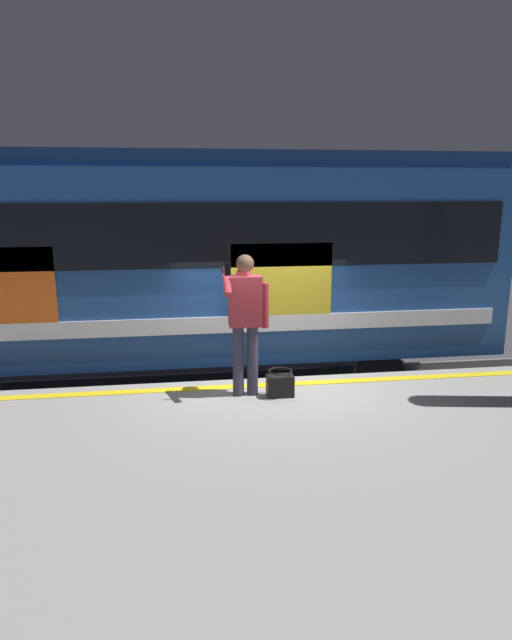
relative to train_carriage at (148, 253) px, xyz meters
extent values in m
plane|color=#3D3D3F|center=(-1.61, 1.97, -2.47)|extent=(26.62, 26.62, 0.00)
cube|color=gray|center=(-1.61, 4.51, -2.00)|extent=(17.75, 5.07, 0.94)
cube|color=yellow|center=(-1.61, 2.27, -1.53)|extent=(17.39, 0.16, 0.01)
cube|color=slate|center=(-1.61, 0.71, -2.39)|extent=(23.07, 0.08, 0.16)
cube|color=slate|center=(-1.61, -0.72, -2.39)|extent=(23.07, 0.08, 0.16)
cube|color=#1E478C|center=(0.00, -0.01, -0.10)|extent=(10.99, 2.87, 2.84)
cube|color=navy|center=(0.00, -0.01, 1.44)|extent=(10.77, 2.64, 0.24)
cube|color=black|center=(0.00, 1.45, 0.39)|extent=(10.44, 0.03, 0.90)
cube|color=silver|center=(0.00, 1.45, -0.88)|extent=(10.44, 0.03, 0.24)
cube|color=gold|center=(-1.92, 1.45, -0.24)|extent=(1.46, 0.02, 1.04)
cylinder|color=black|center=(-3.57, 1.14, -1.89)|extent=(0.84, 0.12, 0.84)
cylinder|color=black|center=(-3.57, -1.16, -1.89)|extent=(0.84, 0.12, 0.84)
cylinder|color=#383347|center=(-1.34, 2.56, -1.08)|extent=(0.14, 0.14, 0.90)
cylinder|color=#383347|center=(-1.16, 2.56, -1.08)|extent=(0.14, 0.14, 0.90)
cube|color=maroon|center=(-1.25, 2.56, -0.32)|extent=(0.40, 0.24, 0.62)
sphere|color=maroon|center=(-1.25, 2.40, -0.03)|extent=(0.20, 0.20, 0.20)
sphere|color=#997051|center=(-1.25, 2.56, 0.14)|extent=(0.22, 0.22, 0.22)
cylinder|color=maroon|center=(-1.50, 2.56, -0.38)|extent=(0.09, 0.09, 0.56)
cylinder|color=maroon|center=(-1.02, 2.64, -0.06)|extent=(0.09, 0.42, 0.33)
cube|color=black|center=(-1.02, 2.74, 0.10)|extent=(0.07, 0.02, 0.15)
cube|color=black|center=(-1.67, 2.69, -1.40)|extent=(0.34, 0.19, 0.27)
torus|color=black|center=(-1.67, 2.69, -1.20)|extent=(0.31, 0.31, 0.02)
camera|label=1|loc=(-0.39, 9.32, 1.03)|focal=31.78mm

